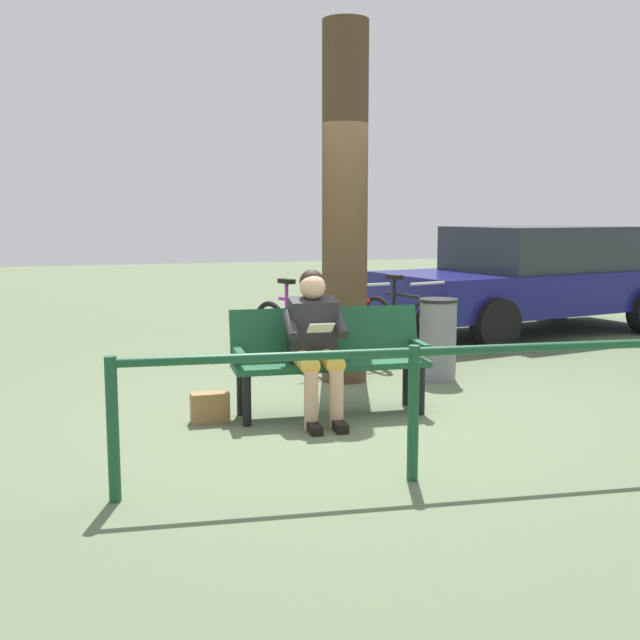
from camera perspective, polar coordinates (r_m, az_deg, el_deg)
ground_plane at (r=6.47m, az=2.11°, el=-6.85°), size 40.00×40.00×0.00m
bench at (r=6.37m, az=0.63°, el=-2.43°), size 1.63×0.58×0.87m
person_reading at (r=6.15m, az=-0.37°, el=-1.30°), size 0.51×0.78×1.20m
handbag at (r=6.21m, az=-8.15°, el=-6.43°), size 0.30×0.14×0.24m
tree_trunk at (r=7.53m, az=1.85°, el=8.47°), size 0.44×0.44×3.45m
litter_bin at (r=7.73m, az=8.71°, el=-1.42°), size 0.38×0.38×0.81m
bicycle_purple at (r=9.00m, az=6.19°, el=-0.39°), size 0.60×1.63×0.94m
bicycle_red at (r=8.79m, az=2.37°, el=-0.55°), size 0.48×1.67×0.94m
bicycle_green at (r=8.39m, az=-1.75°, el=-0.95°), size 0.70×1.59×0.94m
railing_fence at (r=4.77m, az=6.95°, el=-4.75°), size 3.64×0.43×0.85m
parked_car at (r=11.14m, az=15.43°, el=3.10°), size 4.47×2.64×1.47m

